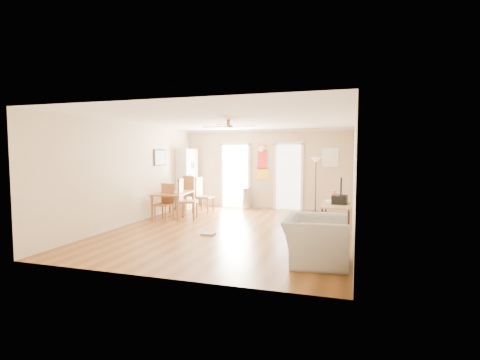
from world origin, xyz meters
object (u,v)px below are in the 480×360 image
(printer, at_px, (340,200))
(armchair, at_px, (316,240))
(torchiere_lamp, at_px, (316,185))
(computer_desk, at_px, (336,219))
(dining_chair_right_a, at_px, (205,195))
(wastebasket_a, at_px, (307,226))
(bookshelf, at_px, (187,179))
(dining_chair_near, at_px, (164,203))
(trash_can, at_px, (247,198))
(dining_table, at_px, (174,205))
(dining_chair_right_b, at_px, (188,199))
(dining_chair_far, at_px, (193,193))

(printer, xyz_separation_m, armchair, (-0.30, -2.44, -0.39))
(torchiere_lamp, xyz_separation_m, computer_desk, (0.74, -2.90, -0.51))
(dining_chair_right_a, relative_size, wastebasket_a, 3.85)
(bookshelf, xyz_separation_m, armchair, (4.68, -4.89, -0.60))
(dining_chair_near, distance_m, printer, 4.60)
(trash_can, xyz_separation_m, armchair, (2.73, -5.31, 0.04))
(dining_table, xyz_separation_m, wastebasket_a, (3.87, -0.81, -0.22))
(dining_chair_right_a, relative_size, dining_chair_near, 1.09)
(computer_desk, height_order, wastebasket_a, computer_desk)
(computer_desk, distance_m, wastebasket_a, 0.69)
(computer_desk, bearing_deg, armchair, -95.57)
(dining_chair_near, bearing_deg, armchair, -25.42)
(bookshelf, relative_size, dining_table, 1.38)
(printer, bearing_deg, dining_chair_near, -177.78)
(dining_chair_near, xyz_separation_m, wastebasket_a, (3.86, -0.25, -0.35))
(dining_chair_right_b, height_order, computer_desk, dining_chair_right_b)
(computer_desk, xyz_separation_m, printer, (0.06, 0.03, 0.44))
(dining_chair_far, bearing_deg, wastebasket_a, 170.79)
(dining_chair_right_a, bearing_deg, dining_chair_near, 163.78)
(dining_chair_far, xyz_separation_m, armchair, (4.27, -4.45, -0.17))
(dining_chair_right_b, bearing_deg, dining_chair_near, 112.21)
(dining_chair_far, bearing_deg, dining_chair_right_a, 170.57)
(dining_chair_right_b, xyz_separation_m, trash_can, (1.02, 2.31, -0.21))
(dining_table, relative_size, torchiere_lamp, 0.85)
(printer, distance_m, wastebasket_a, 0.97)
(dining_chair_right_a, height_order, wastebasket_a, dining_chair_right_a)
(wastebasket_a, height_order, armchair, armchair)
(dining_chair_far, relative_size, computer_desk, 0.88)
(dining_chair_right_a, xyz_separation_m, dining_chair_right_b, (0.00, -1.17, 0.02))
(printer, bearing_deg, dining_table, 175.27)
(dining_table, height_order, dining_chair_far, dining_chair_far)
(dining_chair_far, height_order, wastebasket_a, dining_chair_far)
(dining_chair_right_b, bearing_deg, dining_table, 58.49)
(dining_chair_right_a, relative_size, torchiere_lamp, 0.64)
(dining_chair_far, bearing_deg, dining_table, 107.70)
(dining_table, relative_size, wastebasket_a, 5.11)
(printer, bearing_deg, dining_chair_right_b, 176.63)
(trash_can, height_order, computer_desk, trash_can)
(dining_table, height_order, dining_chair_right_b, dining_chair_right_b)
(dining_table, bearing_deg, bookshelf, 102.67)
(dining_chair_right_b, distance_m, wastebasket_a, 3.40)
(bookshelf, distance_m, dining_chair_right_b, 2.15)
(torchiere_lamp, bearing_deg, dining_chair_right_a, -160.53)
(dining_chair_far, bearing_deg, torchiere_lamp, -147.82)
(dining_chair_right_a, xyz_separation_m, printer, (4.05, -1.73, 0.23))
(dining_table, relative_size, dining_chair_right_a, 1.33)
(dining_chair_near, bearing_deg, trash_can, 65.82)
(dining_chair_far, xyz_separation_m, computer_desk, (4.50, -2.04, -0.22))
(dining_chair_right_b, xyz_separation_m, wastebasket_a, (3.32, -0.62, -0.42))
(dining_chair_right_b, xyz_separation_m, torchiere_lamp, (3.24, 2.32, 0.29))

